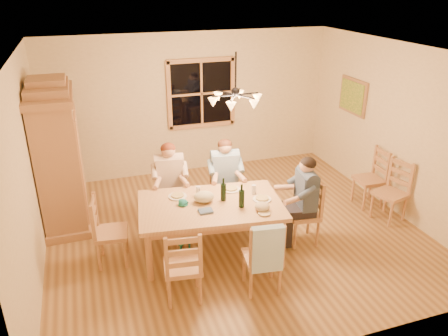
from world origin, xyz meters
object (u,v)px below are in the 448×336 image
object	(u,v)px
chair_end_left	(112,242)
adult_slate_man	(305,190)
chair_near_left	(183,277)
wine_bottle_a	(223,189)
child	(185,227)
armoire	(60,159)
chair_spare_back	(368,188)
dining_table	(211,210)
wine_bottle_b	(242,196)
chandelier	(235,98)
adult_plaid_man	(225,169)
chair_near_right	(262,268)
chair_end_right	(302,223)
chair_far_left	(171,205)
chair_far_right	(225,200)
chair_spare_front	(389,202)
adult_woman	(169,174)

from	to	relation	value
chair_end_left	adult_slate_man	distance (m)	2.75
chair_end_left	chair_near_left	bearing A→B (deg)	43.26
wine_bottle_a	child	distance (m)	0.74
armoire	chair_spare_back	world-z (taller)	armoire
chair_end_left	chair_spare_back	size ratio (longest dim) A/B	1.00
dining_table	wine_bottle_b	world-z (taller)	wine_bottle_b
chandelier	chair_end_left	xyz separation A→B (m)	(-1.84, -0.25, -1.77)
adult_plaid_man	chair_near_right	bearing A→B (deg)	93.37
armoire	adult_slate_man	distance (m)	3.70
armoire	adult_slate_man	size ratio (longest dim) A/B	2.63
armoire	child	size ratio (longest dim) A/B	2.73
chandelier	chair_end_right	size ratio (longest dim) A/B	0.78
chair_far_left	dining_table	bearing A→B (deg)	117.90
adult_slate_man	wine_bottle_b	xyz separation A→B (m)	(-0.97, -0.03, 0.08)
chair_near_left	adult_plaid_man	bearing A→B (deg)	64.80
chair_far_right	chair_spare_front	world-z (taller)	same
dining_table	chair_far_left	distance (m)	1.10
wine_bottle_a	dining_table	bearing A→B (deg)	-166.96
chandelier	wine_bottle_a	xyz separation A→B (m)	(-0.30, -0.38, -1.15)
chair_end_right	adult_slate_man	bearing A→B (deg)	-37.40
armoire	dining_table	distance (m)	2.50
chair_near_left	wine_bottle_a	distance (m)	1.35
armoire	adult_woman	size ratio (longest dim) A/B	2.63
adult_woman	chair_spare_back	xyz separation A→B (m)	(3.31, -0.46, -0.54)
wine_bottle_b	chair_far_left	bearing A→B (deg)	121.61
chair_end_left	child	world-z (taller)	chair_end_left
adult_slate_man	chair_spare_front	world-z (taller)	adult_slate_man
chair_near_left	chair_far_right	bearing A→B (deg)	64.80
armoire	chair_far_right	xyz separation A→B (m)	(2.42, -0.69, -0.75)
chair_far_left	chair_far_right	xyz separation A→B (m)	(0.86, -0.11, 0.00)
chair_far_right	child	world-z (taller)	chair_far_right
chair_far_left	adult_slate_man	size ratio (longest dim) A/B	1.13
dining_table	chair_near_right	bearing A→B (deg)	-69.71
wine_bottle_b	chair_spare_front	distance (m)	2.66
chair_far_left	adult_plaid_man	bearing A→B (deg)	-180.00
chair_far_left	armoire	bearing A→B (deg)	-12.62
chandelier	dining_table	size ratio (longest dim) A/B	0.37
chair_end_right	chair_end_left	bearing A→B (deg)	90.00
armoire	adult_plaid_man	bearing A→B (deg)	-15.92
chair_end_left	adult_woman	size ratio (longest dim) A/B	1.13
chandelier	armoire	xyz separation A→B (m)	(-2.42, 1.12, -1.02)
adult_plaid_man	chandelier	bearing A→B (deg)	98.01
chair_far_left	chair_near_left	xyz separation A→B (m)	(-0.24, -1.82, 0.00)
dining_table	chair_spare_front	distance (m)	2.97
chair_near_right	chair_spare_back	bearing A→B (deg)	37.46
chair_end_left	chair_spare_back	xyz separation A→B (m)	(4.29, 0.33, 0.00)
adult_slate_man	armoire	bearing A→B (deg)	69.68
chair_near_left	chair_spare_front	world-z (taller)	same
armoire	chair_near_right	xyz separation A→B (m)	(2.28, -2.52, -0.75)
adult_woman	wine_bottle_b	xyz separation A→B (m)	(0.73, -1.19, 0.08)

